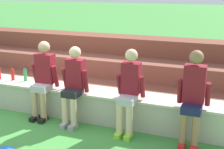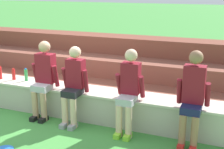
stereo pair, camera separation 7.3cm
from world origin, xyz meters
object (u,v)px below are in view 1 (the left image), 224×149
(person_center, at_px, (129,89))
(water_bottle_near_right, at_px, (13,75))
(water_bottle_center_gap, at_px, (67,82))
(person_right_of_center, at_px, (193,95))
(water_bottle_near_left, at_px, (25,75))
(person_far_left, at_px, (43,77))
(person_left_of_center, at_px, (74,84))

(person_center, distance_m, water_bottle_near_right, 2.63)
(water_bottle_near_right, bearing_deg, person_center, -6.46)
(water_bottle_center_gap, relative_size, water_bottle_near_right, 1.02)
(person_right_of_center, height_order, water_bottle_near_left, person_right_of_center)
(person_far_left, height_order, water_bottle_near_left, person_far_left)
(person_center, height_order, water_bottle_near_right, person_center)
(person_center, xyz_separation_m, water_bottle_near_left, (-2.33, 0.33, -0.08))
(person_left_of_center, distance_m, person_right_of_center, 2.08)
(person_left_of_center, height_order, water_bottle_center_gap, person_left_of_center)
(water_bottle_center_gap, height_order, water_bottle_near_right, water_bottle_center_gap)
(water_bottle_center_gap, bearing_deg, person_right_of_center, -6.22)
(person_far_left, relative_size, person_left_of_center, 1.03)
(person_center, relative_size, water_bottle_near_left, 5.46)
(person_far_left, bearing_deg, person_center, -1.07)
(person_far_left, height_order, person_right_of_center, person_right_of_center)
(person_right_of_center, height_order, water_bottle_center_gap, person_right_of_center)
(person_far_left, bearing_deg, water_bottle_near_left, 154.78)
(person_far_left, height_order, person_center, person_far_left)
(person_far_left, xyz_separation_m, water_bottle_near_left, (-0.64, 0.30, -0.11))
(water_bottle_center_gap, bearing_deg, person_center, -10.30)
(person_left_of_center, height_order, person_center, person_center)
(person_left_of_center, xyz_separation_m, person_center, (1.03, 0.03, 0.01))
(person_left_of_center, xyz_separation_m, water_bottle_near_right, (-1.59, 0.32, -0.09))
(person_far_left, height_order, water_bottle_center_gap, person_far_left)
(water_bottle_center_gap, bearing_deg, person_far_left, -151.72)
(person_center, bearing_deg, water_bottle_near_left, 171.91)
(water_bottle_center_gap, relative_size, water_bottle_near_left, 0.94)
(person_center, relative_size, person_right_of_center, 0.96)
(water_bottle_near_right, bearing_deg, water_bottle_near_left, 7.04)
(water_bottle_center_gap, distance_m, water_bottle_near_right, 1.30)
(person_left_of_center, bearing_deg, water_bottle_near_right, 168.48)
(water_bottle_center_gap, bearing_deg, water_bottle_near_right, 177.45)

